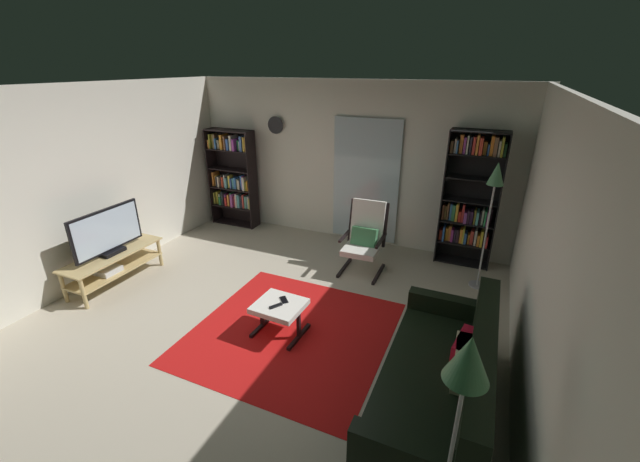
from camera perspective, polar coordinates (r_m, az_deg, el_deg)
ground_plane at (r=4.74m, az=-9.16°, el=-13.67°), size 7.02×7.02×0.00m
wall_back at (r=6.59m, az=3.89°, el=9.72°), size 5.60×0.06×2.60m
wall_left at (r=6.00m, az=-32.40°, el=4.81°), size 0.06×6.00×2.60m
wall_right at (r=3.51m, az=29.77°, el=-5.74°), size 0.06×6.00×2.60m
glass_door_panel at (r=6.48m, az=6.57°, el=7.12°), size 1.10×0.01×2.00m
area_rug at (r=4.64m, az=-4.14°, el=-14.30°), size 2.13×2.14×0.01m
tv_stand at (r=6.09m, az=-27.67°, el=-4.17°), size 0.47×1.35×0.45m
television at (r=5.93m, az=-28.32°, el=-0.22°), size 0.20×1.03×0.63m
bookshelf_near_tv at (r=7.43m, az=-12.38°, el=7.73°), size 0.88×0.30×1.75m
bookshelf_near_sofa at (r=6.11m, az=20.87°, el=4.36°), size 0.78×0.30×1.99m
leather_sofa at (r=3.74m, az=17.13°, el=-20.24°), size 0.85×2.00×0.87m
lounge_armchair at (r=5.70m, az=6.47°, el=-0.68°), size 0.58×0.66×1.02m
ottoman at (r=4.46m, az=-5.88°, el=-11.11°), size 0.54×0.50×0.38m
tv_remote at (r=4.38m, az=-6.40°, el=-10.69°), size 0.11×0.14×0.02m
cell_phone at (r=4.48m, az=-5.23°, el=-9.86°), size 0.15×0.15×0.01m
floor_lamp_by_sofa at (r=2.26m, az=20.22°, el=-19.18°), size 0.24×0.24×1.59m
floor_lamp_by_shelf at (r=5.35m, az=23.87°, el=5.89°), size 0.22×0.22×1.72m
wall_clock at (r=6.95m, az=-6.42°, el=14.94°), size 0.29×0.03×0.29m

